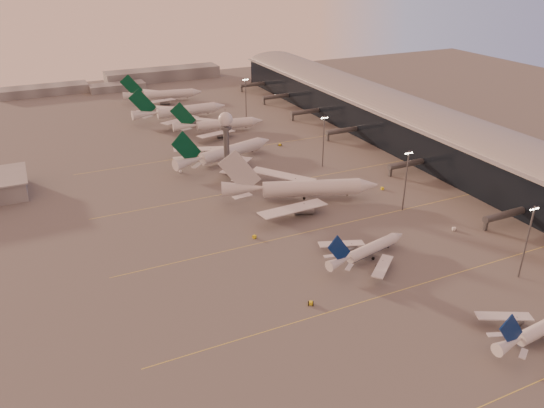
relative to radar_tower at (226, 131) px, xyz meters
name	(u,v)px	position (x,y,z in m)	size (l,w,h in m)	color
ground	(366,327)	(-5.00, -120.00, -20.95)	(700.00, 700.00, 0.00)	#575555
taxiway_markings	(348,221)	(25.00, -64.00, -20.94)	(180.00, 185.25, 0.02)	#DDCB4E
terminal	(420,130)	(102.88, -9.91, -10.43)	(57.00, 362.00, 23.04)	black
radar_tower	(226,131)	(0.00, 0.00, 0.00)	(6.40, 6.40, 31.10)	#4F5156
mast_a	(527,239)	(53.00, -120.00, -7.21)	(3.60, 0.56, 25.00)	#4F5156
mast_b	(406,178)	(50.00, -65.00, -7.21)	(3.60, 0.56, 25.00)	#4F5156
mast_c	(324,139)	(45.00, -10.00, -7.21)	(3.60, 0.56, 25.00)	#4F5156
mast_d	(246,97)	(43.00, 80.00, -7.21)	(3.60, 0.56, 25.00)	#4F5156
distant_horizon	(130,79)	(-2.38, 205.14, -17.06)	(165.00, 37.50, 9.00)	slate
narrowbody_near	(540,331)	(33.26, -144.16, -18.11)	(35.85, 28.52, 14.01)	silver
narrowbody_mid	(367,252)	(15.36, -90.44, -18.06)	(36.00, 28.41, 14.26)	silver
widebody_white	(301,192)	(17.40, -39.73, -16.93)	(63.07, 49.66, 23.18)	silver
greentail_a	(226,155)	(4.78, 14.97, -17.22)	(56.44, 44.91, 21.11)	silver
greentail_b	(219,126)	(18.59, 61.60, -17.56)	(52.71, 42.29, 19.21)	silver
greentail_c	(181,113)	(6.09, 96.01, -17.12)	(59.73, 48.24, 21.70)	silver
greentail_d	(164,96)	(7.95, 143.41, -17.44)	(54.38, 43.60, 19.85)	silver
gsv_tug_mid	(311,303)	(-14.01, -104.68, -20.42)	(4.19, 3.63, 1.03)	yellow
gsv_truck_b	(456,227)	(56.87, -87.40, -19.69)	(6.50, 4.21, 2.47)	silver
gsv_truck_c	(255,235)	(-12.61, -60.84, -19.71)	(6.30, 4.93, 2.44)	yellow
gsv_catering_b	(383,185)	(54.86, -45.11, -18.74)	(5.71, 3.27, 4.42)	yellow
gsv_tug_far	(296,189)	(20.30, -29.73, -20.49)	(3.06, 3.62, 0.89)	silver
gsv_truck_d	(180,170)	(-19.25, 12.00, -19.74)	(2.71, 6.04, 2.36)	silver
gsv_tug_hangar	(280,145)	(39.61, 25.64, -20.42)	(4.16, 3.42, 1.03)	yellow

